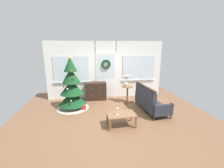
{
  "coord_description": "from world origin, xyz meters",
  "views": [
    {
      "loc": [
        -0.74,
        -4.65,
        2.32
      ],
      "look_at": [
        0.05,
        0.55,
        1.0
      ],
      "focal_mm": 24.14,
      "sensor_mm": 36.0,
      "label": 1
    }
  ],
  "objects": [
    {
      "name": "coffee_table",
      "position": [
        0.15,
        -0.64,
        0.33
      ],
      "size": [
        0.87,
        0.57,
        0.38
      ],
      "color": "brown",
      "rests_on": "ground"
    },
    {
      "name": "ground_plane",
      "position": [
        0.0,
        0.0,
        0.0
      ],
      "size": [
        6.76,
        6.76,
        0.0
      ],
      "primitive_type": "plane",
      "color": "brown"
    },
    {
      "name": "table_lamp",
      "position": [
        0.75,
        1.29,
        0.99
      ],
      "size": [
        0.28,
        0.28,
        0.44
      ],
      "color": "silver",
      "rests_on": "side_table"
    },
    {
      "name": "christmas_tree",
      "position": [
        -1.42,
        0.96,
        0.74
      ],
      "size": [
        1.22,
        1.22,
        2.04
      ],
      "color": "#4C331E",
      "rests_on": "ground"
    },
    {
      "name": "back_wall_with_door",
      "position": [
        0.0,
        2.08,
        1.28
      ],
      "size": [
        5.2,
        0.19,
        2.55
      ],
      "color": "white",
      "rests_on": "ground"
    },
    {
      "name": "gift_box",
      "position": [
        -1.01,
        0.73,
        0.09
      ],
      "size": [
        0.18,
        0.17,
        0.18
      ],
      "primitive_type": "cube",
      "color": "red",
      "rests_on": "ground"
    },
    {
      "name": "wine_glass",
      "position": [
        0.03,
        -0.66,
        0.52
      ],
      "size": [
        0.08,
        0.08,
        0.2
      ],
      "color": "silver",
      "rests_on": "coffee_table"
    },
    {
      "name": "dresser_cabinet",
      "position": [
        -0.49,
        1.79,
        0.39
      ],
      "size": [
        0.9,
        0.45,
        0.78
      ],
      "color": "black",
      "rests_on": "ground"
    },
    {
      "name": "settee_sofa",
      "position": [
        1.38,
        0.25,
        0.38
      ],
      "size": [
        0.86,
        1.64,
        0.96
      ],
      "color": "black",
      "rests_on": "ground"
    },
    {
      "name": "side_table",
      "position": [
        0.81,
        1.25,
        0.5
      ],
      "size": [
        0.5,
        0.48,
        0.71
      ],
      "color": "brown",
      "rests_on": "ground"
    }
  ]
}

